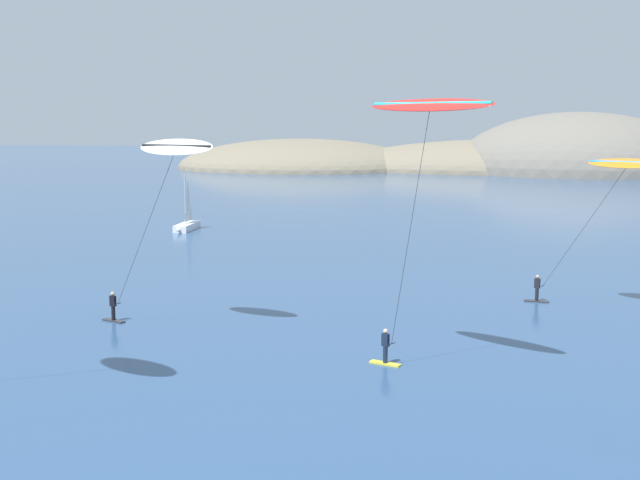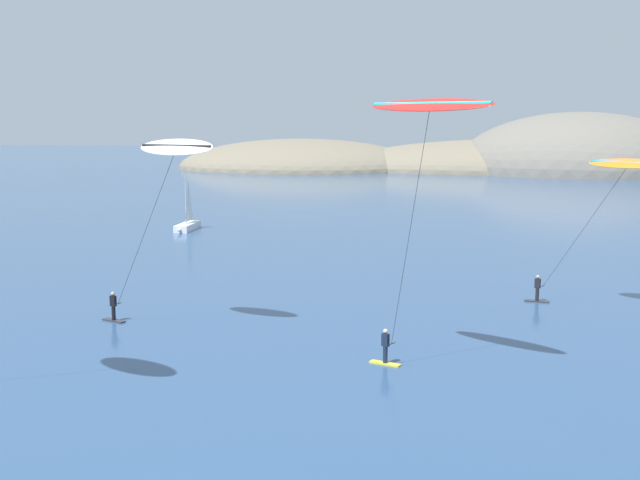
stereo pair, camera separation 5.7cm
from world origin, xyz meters
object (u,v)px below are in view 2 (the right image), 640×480
(kitesurfer_orange, at_px, (621,175))
(kitesurfer_red, at_px, (426,127))
(kitesurfer_white, at_px, (170,164))
(sailboat_near, at_px, (187,224))

(kitesurfer_orange, relative_size, kitesurfer_red, 0.74)
(kitesurfer_red, bearing_deg, kitesurfer_white, 156.78)
(kitesurfer_orange, xyz_separation_m, kitesurfer_red, (-11.25, -13.31, 2.88))
(sailboat_near, xyz_separation_m, kitesurfer_white, (10.83, -37.87, 8.39))
(kitesurfer_orange, xyz_separation_m, kitesurfer_white, (-24.61, -7.58, 0.88))
(kitesurfer_orange, distance_m, kitesurfer_white, 25.76)
(kitesurfer_orange, relative_size, kitesurfer_white, 0.88)
(sailboat_near, xyz_separation_m, kitesurfer_orange, (35.44, -30.30, 7.50))
(kitesurfer_red, bearing_deg, kitesurfer_orange, 49.80)
(kitesurfer_orange, bearing_deg, kitesurfer_red, -130.20)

